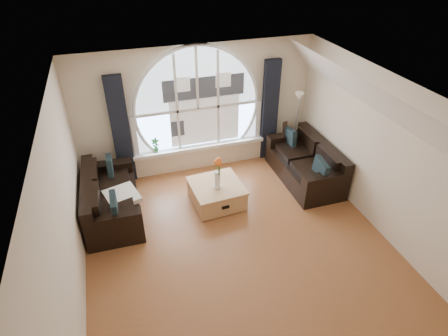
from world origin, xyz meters
TOP-DOWN VIEW (x-y plane):
  - ground at (0.00, 0.00)m, footprint 5.00×5.50m
  - ceiling at (0.00, 0.00)m, footprint 5.00×5.50m
  - wall_back at (0.00, 2.75)m, footprint 5.00×0.01m
  - wall_left at (-2.50, 0.00)m, footprint 0.01×5.50m
  - wall_right at (2.50, 0.00)m, footprint 0.01×5.50m
  - attic_slope at (2.20, 0.00)m, footprint 0.92×5.50m
  - arched_window at (0.00, 2.72)m, footprint 2.60×0.06m
  - window_sill at (0.00, 2.65)m, footprint 2.90×0.22m
  - window_frame at (0.00, 2.69)m, footprint 2.76×0.08m
  - neighbor_house at (0.15, 2.71)m, footprint 1.70×0.02m
  - curtain_left at (-1.60, 2.63)m, footprint 0.35×0.12m
  - curtain_right at (1.60, 2.63)m, footprint 0.35×0.12m
  - sofa_left at (-1.96, 1.53)m, footprint 0.97×1.89m
  - sofa_right at (1.97, 1.51)m, footprint 0.96×1.92m
  - coffee_chest at (-0.03, 1.29)m, footprint 1.02×1.02m
  - throw_blanket at (-1.78, 1.37)m, footprint 0.68×0.68m
  - vase_flowers at (-0.03, 1.22)m, footprint 0.24×0.24m
  - floor_lamp at (2.15, 2.40)m, footprint 0.24×0.24m
  - guitar at (1.81, 2.33)m, footprint 0.36×0.24m
  - potted_plant at (-0.95, 2.65)m, footprint 0.20×0.16m

SIDE VIEW (x-z plane):
  - ground at x=0.00m, z-range -0.01..0.01m
  - coffee_chest at x=-0.03m, z-range 0.00..0.47m
  - sofa_left at x=-1.96m, z-range -0.02..0.82m
  - sofa_right at x=1.97m, z-range -0.02..0.82m
  - throw_blanket at x=-1.78m, z-range 0.45..0.55m
  - window_sill at x=0.00m, z-range 0.47..0.55m
  - guitar at x=1.81m, z-range 0.00..1.06m
  - potted_plant at x=-0.95m, z-range 0.55..0.88m
  - floor_lamp at x=2.15m, z-range 0.00..1.60m
  - vase_flowers at x=-0.03m, z-range 0.47..1.17m
  - curtain_left at x=-1.60m, z-range 0.00..2.30m
  - curtain_right at x=1.60m, z-range 0.00..2.30m
  - wall_back at x=0.00m, z-range 0.00..2.70m
  - wall_left at x=-2.50m, z-range 0.00..2.70m
  - wall_right at x=2.50m, z-range 0.00..2.70m
  - neighbor_house at x=0.15m, z-range 0.75..2.25m
  - arched_window at x=0.00m, z-range 0.55..2.70m
  - window_frame at x=0.00m, z-range 0.55..2.70m
  - attic_slope at x=2.20m, z-range 1.99..2.71m
  - ceiling at x=0.00m, z-range 2.70..2.71m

